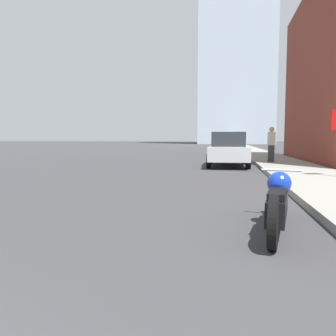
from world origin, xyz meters
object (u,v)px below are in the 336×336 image
parked_car_red (227,142)px  pedestrian (271,144)px  parked_car_yellow (228,143)px  motorcycle (278,201)px  parked_car_blue (230,144)px  parked_car_silver (228,149)px

parked_car_red → pedestrian: (2.10, -35.35, 0.16)m
parked_car_yellow → pedestrian: 23.69m
motorcycle → parked_car_yellow: size_ratio=0.57×
parked_car_blue → pedestrian: size_ratio=2.49×
parked_car_silver → parked_car_yellow: parked_car_silver is taller
parked_car_blue → parked_car_red: bearing=86.2°
parked_car_silver → parked_car_yellow: 24.69m
parked_car_silver → parked_car_yellow: bearing=89.0°
parked_car_silver → parked_car_blue: (0.23, 12.58, 0.06)m
parked_car_blue → parked_car_yellow: parked_car_blue is taller
motorcycle → pedestrian: bearing=94.5°
parked_car_blue → parked_car_yellow: (-0.17, 12.11, -0.07)m
parked_car_silver → parked_car_red: bearing=89.1°
parked_car_yellow → parked_car_blue: bearing=-86.9°
motorcycle → parked_car_red: parked_car_red is taller
parked_car_blue → pedestrian: 11.64m
pedestrian → parked_car_silver: bearing=-152.8°
motorcycle → parked_car_blue: parked_car_blue is taller
motorcycle → pedestrian: 12.29m
motorcycle → parked_car_red: bearing=102.1°
parked_car_red → pedestrian: bearing=-84.1°
parked_car_silver → pedestrian: pedestrian is taller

